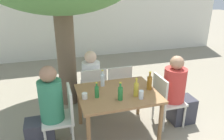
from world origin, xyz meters
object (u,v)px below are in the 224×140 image
object	(u,v)px
person_seated_1	(178,94)
patio_chair_3	(118,85)
patio_chair_1	(165,98)
dining_table_front	(118,97)
green_bottle_0	(120,93)
drinking_glass_0	(85,96)
oil_cruet_2	(136,89)
person_seated_2	(91,82)
patio_chair_2	(93,88)
person_seated_0	(46,112)
patio_chair_0	(63,114)
drinking_glass_1	(141,95)
green_bottle_4	(97,92)
amber_bottle_1	(149,83)
water_bottle_3	(103,80)

from	to	relation	value
person_seated_1	patio_chair_3	bearing A→B (deg)	49.30
patio_chair_1	patio_chair_3	world-z (taller)	same
dining_table_front	green_bottle_0	world-z (taller)	green_bottle_0
drinking_glass_0	person_seated_1	bearing A→B (deg)	1.98
dining_table_front	oil_cruet_2	bearing A→B (deg)	-39.57
drinking_glass_0	person_seated_2	bearing A→B (deg)	74.76
patio_chair_2	patio_chair_1	bearing A→B (deg)	146.53
dining_table_front	patio_chair_3	world-z (taller)	patio_chair_3
person_seated_0	oil_cruet_2	xyz separation A→B (m)	(1.28, -0.18, 0.27)
patio_chair_3	oil_cruet_2	distance (m)	0.95
patio_chair_0	person_seated_1	world-z (taller)	person_seated_1
patio_chair_1	oil_cruet_2	xyz separation A→B (m)	(-0.61, -0.18, 0.34)
patio_chair_3	patio_chair_1	bearing A→B (deg)	129.91
person_seated_1	person_seated_2	xyz separation A→B (m)	(-1.30, 0.94, -0.03)
patio_chair_1	person_seated_2	xyz separation A→B (m)	(-1.07, 0.94, 0.01)
person_seated_0	person_seated_1	xyz separation A→B (m)	(2.11, -0.00, -0.02)
patio_chair_0	drinking_glass_0	world-z (taller)	patio_chair_0
dining_table_front	patio_chair_2	distance (m)	0.76
dining_table_front	person_seated_1	size ratio (longest dim) A/B	0.97
dining_table_front	person_seated_2	bearing A→B (deg)	104.18
person_seated_2	green_bottle_0	distance (m)	1.23
oil_cruet_2	person_seated_0	bearing A→B (deg)	171.84
oil_cruet_2	drinking_glass_0	world-z (taller)	oil_cruet_2
person_seated_0	drinking_glass_1	xyz separation A→B (m)	(1.32, -0.28, 0.23)
drinking_glass_0	green_bottle_4	bearing A→B (deg)	-3.58
green_bottle_0	dining_table_front	bearing A→B (deg)	81.63
person_seated_0	drinking_glass_0	distance (m)	0.59
person_seated_0	green_bottle_4	distance (m)	0.77
green_bottle_0	amber_bottle_1	bearing A→B (deg)	19.46
oil_cruet_2	dining_table_front	bearing A→B (deg)	140.43
person_seated_2	green_bottle_4	size ratio (longest dim) A/B	4.88
person_seated_1	green_bottle_0	size ratio (longest dim) A/B	4.47
water_bottle_3	dining_table_front	bearing A→B (deg)	-60.69
person_seated_0	green_bottle_4	xyz separation A→B (m)	(0.72, -0.07, 0.26)
patio_chair_3	drinking_glass_1	size ratio (longest dim) A/B	7.11
patio_chair_3	oil_cruet_2	size ratio (longest dim) A/B	3.18
amber_bottle_1	drinking_glass_0	bearing A→B (deg)	-179.20
patio_chair_2	drinking_glass_1	distance (m)	1.14
person_seated_0	dining_table_front	bearing A→B (deg)	90.00
water_bottle_3	patio_chair_1	bearing A→B (deg)	-16.22
dining_table_front	amber_bottle_1	distance (m)	0.54
dining_table_front	oil_cruet_2	size ratio (longest dim) A/B	4.21
patio_chair_1	person_seated_2	size ratio (longest dim) A/B	0.77
person_seated_2	drinking_glass_0	bearing A→B (deg)	74.76
patio_chair_1	green_bottle_0	bearing A→B (deg)	104.91
dining_table_front	amber_bottle_1	world-z (taller)	amber_bottle_1
patio_chair_2	person_seated_0	xyz separation A→B (m)	(-0.82, -0.70, 0.06)
patio_chair_1	water_bottle_3	distance (m)	1.08
green_bottle_4	water_bottle_3	bearing A→B (deg)	63.93
dining_table_front	drinking_glass_0	size ratio (longest dim) A/B	13.68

